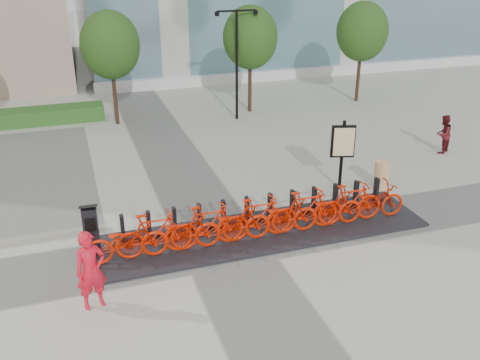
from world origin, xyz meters
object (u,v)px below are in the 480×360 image
object	(u,v)px
worker_red	(91,270)
construction_barrel	(381,175)
bike_0	(127,241)
kiosk	(91,230)
map_sign	(343,144)
pedestrian	(443,134)

from	to	relation	value
worker_red	construction_barrel	size ratio (longest dim) A/B	1.98
worker_red	construction_barrel	world-z (taller)	worker_red
bike_0	kiosk	distance (m)	1.02
worker_red	map_sign	xyz separation A→B (m)	(8.43, 4.01, 0.64)
worker_red	pedestrian	bearing A→B (deg)	9.95
bike_0	worker_red	size ratio (longest dim) A/B	1.12
bike_0	kiosk	world-z (taller)	kiosk
bike_0	pedestrian	xyz separation A→B (m)	(12.94, 4.19, 0.13)
construction_barrel	worker_red	bearing A→B (deg)	-159.73
worker_red	construction_barrel	xyz separation A→B (m)	(9.78, 3.61, -0.47)
kiosk	map_sign	world-z (taller)	map_sign
bike_0	pedestrian	size ratio (longest dim) A/B	1.38
map_sign	construction_barrel	bearing A→B (deg)	0.55
kiosk	construction_barrel	world-z (taller)	kiosk
bike_0	construction_barrel	world-z (taller)	bike_0
construction_barrel	map_sign	world-z (taller)	map_sign
bike_0	worker_red	distance (m)	1.91
pedestrian	kiosk	bearing A→B (deg)	-16.82
bike_0	map_sign	distance (m)	7.88
kiosk	pedestrian	bearing A→B (deg)	17.55
worker_red	bike_0	bearing A→B (deg)	46.28
worker_red	kiosk	bearing A→B (deg)	73.61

